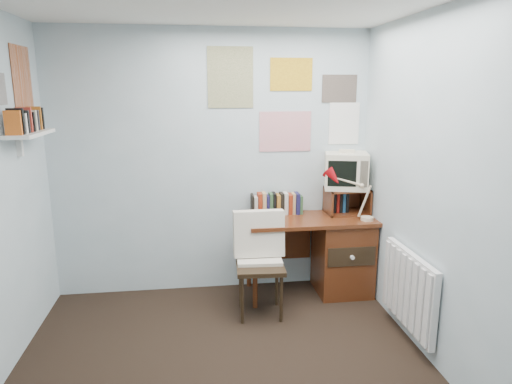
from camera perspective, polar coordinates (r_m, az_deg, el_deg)
back_wall at (r=4.36m, az=-5.46°, el=3.50°), size 3.00×0.02×2.50m
right_wall at (r=3.13m, az=24.72°, el=-1.36°), size 0.02×3.50×2.50m
desk at (r=4.52m, az=10.05°, el=-7.38°), size 1.20×0.55×0.76m
desk_chair at (r=4.01m, az=0.53°, el=-9.37°), size 0.47×0.46×0.88m
desk_lamp at (r=4.30m, az=13.84°, el=-0.70°), size 0.33×0.29×0.43m
tv_riser at (r=4.52m, az=11.29°, el=-1.09°), size 0.40×0.30×0.25m
crt_tv at (r=4.47m, az=11.17°, el=2.86°), size 0.48×0.45×0.38m
book_row at (r=4.43m, az=3.26°, el=-1.34°), size 0.60×0.14×0.22m
radiator at (r=3.83m, az=18.58°, el=-11.50°), size 0.09×0.80×0.60m
wall_shelf at (r=3.87m, az=-26.47°, el=6.55°), size 0.20×0.62×0.24m
posters_back at (r=4.39m, az=3.74°, el=11.46°), size 1.20×0.01×0.90m
posters_left at (r=3.89m, az=-28.38°, el=12.02°), size 0.01×0.70×0.60m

